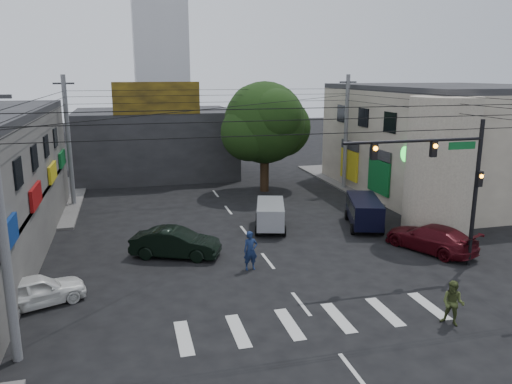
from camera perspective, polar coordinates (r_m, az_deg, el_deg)
name	(u,v)px	position (r m, az deg, el deg)	size (l,w,h in m)	color
ground	(279,276)	(23.74, 2.70, -9.58)	(160.00, 160.00, 0.00)	black
sidewalk_far_right	(411,178)	(46.88, 17.35, 1.48)	(16.00, 16.00, 0.15)	#514F4C
building_right	(450,142)	(42.16, 21.28, 5.32)	(14.00, 18.00, 8.00)	gray
corner_column	(441,167)	(30.89, 20.36, 2.75)	(4.00, 4.00, 8.00)	gray
building_far	(155,143)	(47.33, -11.43, 5.53)	(14.00, 10.00, 6.00)	#232326
billboard	(157,98)	(42.07, -11.29, 10.48)	(7.00, 0.30, 2.60)	olive
street_tree	(265,123)	(39.48, 0.99, 7.89)	(6.40, 6.40, 8.70)	black
traffic_gantry	(447,171)	(24.92, 21.01, 2.26)	(7.10, 0.35, 7.20)	black
utility_pole_near_left	(2,227)	(17.44, -27.06, -3.62)	(0.32, 0.32, 9.20)	#59595B
utility_pole_far_left	(69,142)	(37.35, -20.63, 5.37)	(0.32, 0.32, 9.20)	#59595B
utility_pole_far_right	(346,133)	(40.88, 10.24, 6.64)	(0.32, 0.32, 9.20)	#59595B
dark_sedan	(176,243)	(26.17, -9.18, -5.77)	(4.81, 3.21, 1.50)	black
white_compact	(36,291)	(22.51, -23.84, -10.28)	(4.17, 2.86, 1.32)	white
maroon_sedan	(430,238)	(28.28, 19.30, -4.96)	(3.83, 5.37, 1.45)	#420910
silver_minivan	(270,216)	(30.29, 1.66, -2.79)	(2.58, 4.10, 1.64)	#A5A7AD
navy_van	(364,213)	(31.43, 12.24, -2.35)	(3.03, 4.80, 1.80)	black
traffic_officer	(250,251)	(24.14, -0.63, -6.72)	(0.73, 0.50, 1.92)	#142348
pedestrian_olive	(453,303)	(20.51, 21.59, -11.75)	(1.05, 1.08, 1.75)	#3B4620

